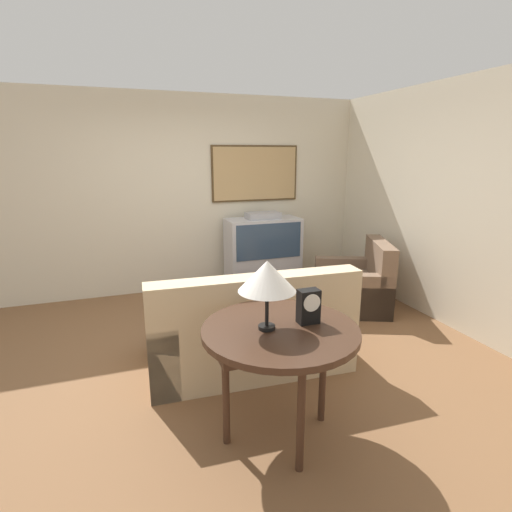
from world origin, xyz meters
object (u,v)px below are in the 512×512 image
Objects in this scene: tv at (263,253)px; console_table at (280,338)px; armchair at (355,286)px; table_lamp at (267,277)px; couch at (247,331)px; coffee_table at (230,286)px; mantel_clock at (309,306)px.

tv is 3.20m from console_table.
table_lamp is (-1.93, -1.91, 0.89)m from armchair.
couch reaches higher than coffee_table.
armchair is 2.61× the size of table_lamp.
armchair is 1.19× the size of coffee_table.
tv is 1.08× the size of console_table.
mantel_clock is (-0.80, -3.01, 0.41)m from tv.
armchair is at bearing -52.90° from tv.
coffee_table is at bearing -130.66° from tv.
couch is 1.16m from coffee_table.
coffee_table is (0.16, 1.15, 0.05)m from couch.
mantel_clock reaches higher than armchair.
couch is 1.55× the size of armchair.
mantel_clock is (-1.64, -1.91, 0.65)m from armchair.
tv is at bearing 71.65° from console_table.
mantel_clock reaches higher than couch.
armchair is 1.59m from coffee_table.
table_lamp reaches higher than tv.
tv is 1.14m from coffee_table.
console_table is at bearing -8.55° from table_lamp.
table_lamp is at bearing 179.74° from mantel_clock.
mantel_clock is (0.20, 0.01, 0.19)m from console_table.
couch reaches higher than console_table.
console_table is at bearing -108.35° from tv.
couch is 7.96× the size of mantel_clock.
table_lamp is at bearing 171.45° from console_table.
tv is 1.41m from armchair.
armchair is 2.86m from table_lamp.
armchair is at bearing 49.34° from mantel_clock.
console_table is 2.26× the size of table_lamp.
console_table is (-0.11, -1.02, 0.42)m from couch.
table_lamp is (-0.20, -1.01, 0.85)m from couch.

